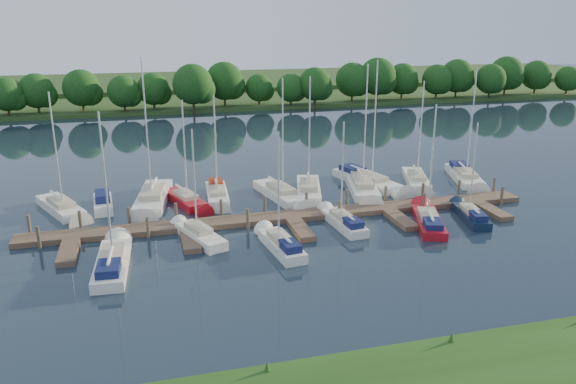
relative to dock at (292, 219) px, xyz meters
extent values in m
plane|color=#1B2937|center=(0.00, -7.31, -0.20)|extent=(260.00, 260.00, 0.00)
cube|color=#503B2D|center=(0.00, 0.69, 0.00)|extent=(40.00, 2.00, 0.40)
cube|color=#503B2D|center=(-16.00, -2.31, 0.00)|extent=(1.20, 4.00, 0.40)
cube|color=#503B2D|center=(-8.00, -2.31, 0.00)|extent=(1.20, 4.00, 0.40)
cube|color=#503B2D|center=(0.00, -2.31, 0.00)|extent=(1.20, 4.00, 0.40)
cube|color=#503B2D|center=(8.00, -2.31, 0.00)|extent=(1.20, 4.00, 0.40)
cube|color=#503B2D|center=(16.00, -2.31, 0.00)|extent=(1.20, 4.00, 0.40)
cylinder|color=#473D33|center=(-19.00, 1.99, 0.40)|extent=(0.24, 0.24, 2.00)
cylinder|color=#473D33|center=(-15.55, 1.99, 0.40)|extent=(0.24, 0.24, 2.00)
cylinder|color=#473D33|center=(-12.09, 1.99, 0.40)|extent=(0.24, 0.24, 2.00)
cylinder|color=#473D33|center=(-8.64, 1.99, 0.40)|extent=(0.24, 0.24, 2.00)
cylinder|color=#473D33|center=(-5.18, 1.99, 0.40)|extent=(0.24, 0.24, 2.00)
cylinder|color=#473D33|center=(-1.73, 1.99, 0.40)|extent=(0.24, 0.24, 2.00)
cylinder|color=#473D33|center=(1.73, 1.99, 0.40)|extent=(0.24, 0.24, 2.00)
cylinder|color=#473D33|center=(5.18, 1.99, 0.40)|extent=(0.24, 0.24, 2.00)
cylinder|color=#473D33|center=(8.64, 1.99, 0.40)|extent=(0.24, 0.24, 2.00)
cylinder|color=#473D33|center=(12.09, 1.99, 0.40)|extent=(0.24, 0.24, 2.00)
cylinder|color=#473D33|center=(15.55, 1.99, 0.40)|extent=(0.24, 0.24, 2.00)
cylinder|color=#473D33|center=(19.00, 1.99, 0.40)|extent=(0.24, 0.24, 2.00)
cylinder|color=#473D33|center=(-18.00, -0.61, 0.40)|extent=(0.24, 0.24, 2.00)
cylinder|color=#473D33|center=(-10.80, -0.61, 0.40)|extent=(0.24, 0.24, 2.00)
cylinder|color=#473D33|center=(-3.60, -0.61, 0.40)|extent=(0.24, 0.24, 2.00)
cylinder|color=#473D33|center=(3.60, -0.61, 0.40)|extent=(0.24, 0.24, 2.00)
cylinder|color=#473D33|center=(10.80, -0.61, 0.40)|extent=(0.24, 0.24, 2.00)
cylinder|color=#473D33|center=(18.00, -0.61, 0.40)|extent=(0.24, 0.24, 2.00)
cube|color=#254319|center=(0.00, 67.69, 0.10)|extent=(180.00, 30.00, 0.60)
cube|color=#375324|center=(0.00, 92.69, 0.50)|extent=(220.00, 40.00, 1.40)
cylinder|color=#38281C|center=(-30.24, 56.16, 0.82)|extent=(0.36, 0.36, 2.03)
sphere|color=#113C10|center=(-30.24, 56.16, 3.30)|extent=(4.74, 4.74, 4.74)
sphere|color=#113C10|center=(-29.23, 56.36, 2.62)|extent=(3.39, 3.39, 3.39)
cylinder|color=#38281C|center=(-24.97, 56.29, 1.15)|extent=(0.36, 0.36, 2.69)
sphere|color=#113C10|center=(-24.97, 56.29, 4.44)|extent=(6.28, 6.28, 6.28)
sphere|color=#113C10|center=(-23.62, 56.49, 3.54)|extent=(4.49, 4.49, 4.49)
cylinder|color=#38281C|center=(-19.13, 52.95, 1.14)|extent=(0.36, 0.36, 2.68)
sphere|color=#113C10|center=(-19.13, 52.95, 4.42)|extent=(6.26, 6.26, 6.26)
sphere|color=#113C10|center=(-17.79, 53.15, 3.53)|extent=(4.47, 4.47, 4.47)
cylinder|color=#38281C|center=(-13.78, 53.68, 0.85)|extent=(0.36, 0.36, 2.10)
sphere|color=#113C10|center=(-13.78, 53.68, 3.42)|extent=(4.90, 4.90, 4.90)
sphere|color=#113C10|center=(-12.73, 53.88, 2.72)|extent=(3.50, 3.50, 3.50)
cylinder|color=#38281C|center=(-7.25, 54.24, 1.06)|extent=(0.36, 0.36, 2.52)
sphere|color=#113C10|center=(-7.25, 54.24, 4.15)|extent=(5.89, 5.89, 5.89)
sphere|color=#113C10|center=(-5.99, 54.44, 3.31)|extent=(4.21, 4.21, 4.21)
cylinder|color=#38281C|center=(-1.89, 54.99, 1.22)|extent=(0.36, 0.36, 2.83)
sphere|color=#113C10|center=(-1.89, 54.99, 4.68)|extent=(6.61, 6.61, 6.61)
sphere|color=#113C10|center=(-0.47, 55.19, 3.73)|extent=(4.72, 4.72, 4.72)
cylinder|color=#38281C|center=(2.69, 53.54, 1.04)|extent=(0.36, 0.36, 2.47)
sphere|color=#113C10|center=(2.69, 53.54, 4.06)|extent=(5.77, 5.77, 5.77)
sphere|color=#113C10|center=(3.93, 53.74, 3.23)|extent=(4.12, 4.12, 4.12)
cylinder|color=#38281C|center=(8.89, 53.84, 1.14)|extent=(0.36, 0.36, 2.69)
sphere|color=#113C10|center=(8.89, 53.84, 4.43)|extent=(6.27, 6.27, 6.27)
sphere|color=#113C10|center=(10.24, 54.04, 3.53)|extent=(4.48, 4.48, 4.48)
cylinder|color=#38281C|center=(12.83, 56.17, 1.15)|extent=(0.36, 0.36, 2.71)
sphere|color=#113C10|center=(12.83, 56.17, 4.47)|extent=(6.32, 6.32, 6.32)
sphere|color=#113C10|center=(14.18, 56.37, 3.56)|extent=(4.52, 4.52, 4.52)
cylinder|color=#38281C|center=(20.60, 56.09, 1.21)|extent=(0.36, 0.36, 2.81)
sphere|color=#113C10|center=(20.60, 56.09, 4.64)|extent=(6.56, 6.56, 6.56)
sphere|color=#113C10|center=(22.00, 56.29, 3.70)|extent=(4.68, 4.68, 4.68)
cylinder|color=#38281C|center=(25.90, 52.78, 1.11)|extent=(0.36, 0.36, 2.61)
sphere|color=#113C10|center=(25.90, 52.78, 4.30)|extent=(6.10, 6.10, 6.10)
sphere|color=#113C10|center=(27.21, 52.98, 3.43)|extent=(4.35, 4.35, 4.35)
cylinder|color=#38281C|center=(30.25, 53.01, 0.81)|extent=(0.36, 0.36, 2.01)
sphere|color=#113C10|center=(30.25, 53.01, 3.27)|extent=(4.70, 4.70, 4.70)
sphere|color=#113C10|center=(31.26, 53.21, 2.60)|extent=(3.36, 3.36, 3.36)
cylinder|color=#38281C|center=(35.26, 54.63, 1.22)|extent=(0.36, 0.36, 2.83)
sphere|color=#113C10|center=(35.26, 54.63, 4.68)|extent=(6.61, 6.61, 6.61)
sphere|color=#113C10|center=(36.67, 54.83, 3.73)|extent=(4.72, 4.72, 4.72)
cylinder|color=#38281C|center=(42.39, 55.32, 1.04)|extent=(0.36, 0.36, 2.49)
sphere|color=#113C10|center=(42.39, 55.32, 4.09)|extent=(5.81, 5.81, 5.81)
sphere|color=#113C10|center=(43.63, 55.52, 3.26)|extent=(4.15, 4.15, 4.15)
cylinder|color=#38281C|center=(47.89, 56.51, 1.02)|extent=(0.36, 0.36, 2.44)
sphere|color=#113C10|center=(47.89, 56.51, 4.00)|extent=(5.68, 5.68, 5.68)
sphere|color=#113C10|center=(49.11, 56.71, 3.18)|extent=(4.06, 4.06, 4.06)
cylinder|color=#38281C|center=(54.14, 54.71, 1.15)|extent=(0.36, 0.36, 2.70)
sphere|color=#113C10|center=(54.14, 54.71, 4.45)|extent=(6.31, 6.31, 6.31)
sphere|color=#113C10|center=(55.50, 54.91, 3.55)|extent=(4.50, 4.50, 4.50)
cylinder|color=#38281C|center=(58.96, 54.37, 0.93)|extent=(0.36, 0.36, 2.26)
sphere|color=#113C10|center=(58.96, 54.37, 3.69)|extent=(5.27, 5.27, 5.27)
sphere|color=#113C10|center=(60.08, 54.57, 2.93)|extent=(3.76, 3.76, 3.76)
cylinder|color=#38281C|center=(64.87, 55.63, 0.94)|extent=(0.36, 0.36, 2.28)
sphere|color=#113C10|center=(64.87, 55.63, 3.73)|extent=(5.32, 5.32, 5.32)
sphere|color=#113C10|center=(66.01, 55.83, 2.97)|extent=(3.80, 3.80, 3.80)
cylinder|color=#38281C|center=(69.10, 54.37, 0.86)|extent=(0.36, 0.36, 2.13)
sphere|color=#113C10|center=(69.10, 54.37, 3.46)|extent=(4.96, 4.96, 4.96)
sphere|color=#113C10|center=(70.16, 54.57, 2.75)|extent=(3.55, 3.55, 3.55)
cube|color=white|center=(-17.54, 7.26, -0.05)|extent=(4.54, 6.85, 1.05)
cone|color=white|center=(-16.11, 4.23, -0.05)|extent=(1.84, 2.52, 0.94)
cube|color=#B5A98B|center=(-17.39, 6.95, 0.61)|extent=(2.55, 3.32, 0.48)
cylinder|color=silver|center=(-17.25, 6.65, 4.98)|extent=(0.12, 0.12, 9.03)
cylinder|color=silver|center=(-17.82, 7.86, 0.99)|extent=(1.37, 2.77, 0.10)
cylinder|color=white|center=(-17.82, 7.86, 0.99)|extent=(1.32, 2.51, 0.20)
cube|color=white|center=(-14.24, 7.55, -0.05)|extent=(1.73, 4.44, 0.88)
cone|color=white|center=(-14.09, 5.38, -0.05)|extent=(0.81, 1.35, 0.72)
cube|color=#161D4D|center=(-14.24, 7.55, 0.63)|extent=(1.31, 2.47, 0.79)
cube|color=white|center=(-10.15, 7.82, -0.05)|extent=(3.71, 8.67, 1.21)
cone|color=white|center=(-10.85, 3.68, -0.05)|extent=(1.65, 3.09, 1.18)
cube|color=#B5A98B|center=(-10.22, 7.40, 0.74)|extent=(2.36, 4.02, 0.55)
cylinder|color=silver|center=(-10.29, 6.99, 6.24)|extent=(0.12, 0.12, 11.33)
cylinder|color=silver|center=(-10.01, 8.64, 1.18)|extent=(0.72, 3.74, 0.10)
cylinder|color=white|center=(-10.01, 8.64, 1.18)|extent=(0.75, 3.34, 0.20)
cube|color=#AA0F1B|center=(-7.61, 6.69, -0.05)|extent=(3.43, 6.25, 1.03)
cone|color=#AA0F1B|center=(-6.70, 3.82, -0.05)|extent=(1.44, 2.26, 0.84)
cube|color=#B5A98B|center=(-7.52, 6.41, 0.59)|extent=(2.03, 2.97, 0.47)
cylinder|color=silver|center=(-7.43, 6.12, 4.52)|extent=(0.12, 0.12, 8.13)
cylinder|color=silver|center=(-7.79, 7.27, 0.97)|extent=(0.92, 2.61, 0.10)
cylinder|color=white|center=(-7.79, 7.27, 0.97)|extent=(0.92, 2.36, 0.20)
cube|color=white|center=(-4.75, 7.42, -0.05)|extent=(2.22, 6.33, 1.00)
cone|color=white|center=(-4.99, 4.32, -0.05)|extent=(1.04, 2.24, 0.87)
cube|color=#B5A98B|center=(-4.77, 7.11, 0.57)|extent=(1.52, 2.89, 0.45)
cube|color=maroon|center=(-4.61, 9.15, 0.66)|extent=(1.36, 1.95, 0.50)
cylinder|color=silver|center=(-4.80, 6.80, 4.63)|extent=(0.12, 0.12, 8.39)
cylinder|color=silver|center=(-4.70, 8.03, 0.93)|extent=(0.32, 2.79, 0.10)
cylinder|color=white|center=(-4.70, 8.03, 0.93)|extent=(0.39, 2.49, 0.20)
cube|color=white|center=(0.55, 6.29, -0.05)|extent=(3.38, 7.40, 1.12)
cone|color=white|center=(1.26, 2.79, -0.05)|extent=(1.48, 2.65, 1.00)
cube|color=#B5A98B|center=(0.62, 5.94, 0.67)|extent=(2.11, 3.45, 0.51)
cylinder|color=silver|center=(0.69, 5.59, 5.33)|extent=(0.12, 0.12, 9.64)
cylinder|color=silver|center=(0.41, 6.99, 1.07)|extent=(0.74, 3.17, 0.10)
cylinder|color=white|center=(0.41, 6.99, 1.07)|extent=(0.76, 2.84, 0.20)
cube|color=white|center=(3.29, 6.51, -0.05)|extent=(3.82, 7.41, 1.19)
cone|color=white|center=(2.35, 3.07, -0.05)|extent=(1.63, 2.67, 1.00)
cube|color=#B5A98B|center=(3.20, 6.16, 0.72)|extent=(2.30, 3.50, 0.54)
cylinder|color=silver|center=(3.10, 5.82, 5.38)|extent=(0.12, 0.12, 9.64)
cylinder|color=silver|center=(3.48, 7.20, 1.15)|extent=(0.95, 3.12, 0.10)
cylinder|color=white|center=(3.48, 7.20, 1.15)|extent=(0.95, 2.81, 0.20)
cube|color=white|center=(8.24, 6.28, -0.05)|extent=(3.90, 8.12, 1.18)
cone|color=white|center=(7.36, 2.47, -0.05)|extent=(1.69, 2.92, 1.10)
cube|color=#B5A98B|center=(8.15, 5.90, 0.71)|extent=(2.40, 3.80, 0.54)
cylinder|color=silver|center=(8.06, 5.52, 5.84)|extent=(0.12, 0.12, 10.57)
cylinder|color=silver|center=(8.42, 7.04, 1.14)|extent=(0.89, 3.46, 0.10)
cylinder|color=white|center=(8.42, 7.04, 1.14)|extent=(0.90, 3.10, 0.20)
cube|color=white|center=(9.48, 8.02, -0.05)|extent=(4.35, 8.32, 1.09)
cone|color=white|center=(10.57, 4.16, -0.05)|extent=(1.85, 3.00, 1.12)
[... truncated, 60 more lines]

